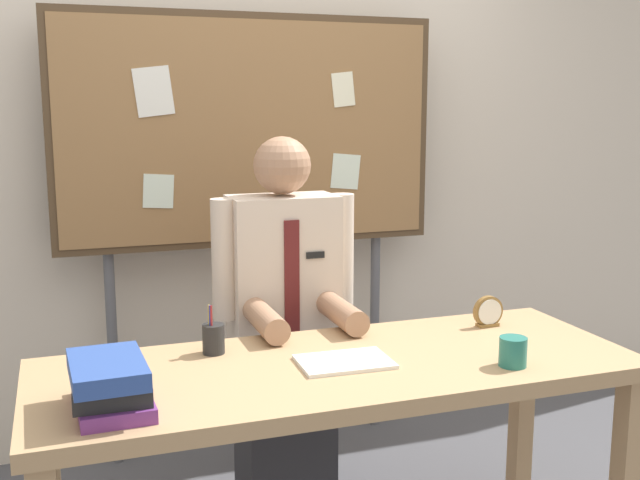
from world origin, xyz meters
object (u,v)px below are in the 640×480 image
Objects in this scene: book_stack at (111,385)px; pen_holder at (213,338)px; open_notebook at (344,362)px; coffee_mug at (513,352)px; desk at (339,390)px; person at (284,336)px; desk_clock at (488,313)px; bulletin_board at (250,137)px.

pen_holder is at bearing 46.88° from book_stack.
open_notebook is at bearing 10.96° from book_stack.
open_notebook is 0.51m from coffee_mug.
book_stack is (-0.69, -0.15, 0.16)m from desk.
desk_clock is (0.63, -0.41, 0.14)m from person.
pen_holder is (-0.35, -0.88, -0.59)m from bulletin_board.
bulletin_board reaches higher than desk_clock.
pen_holder is (-0.83, 0.41, 0.00)m from coffee_mug.
person is (0.00, 0.60, -0.00)m from desk.
book_stack is at bearing -169.04° from open_notebook.
desk_clock is 0.69× the size of pen_holder.
open_notebook is (0.70, 0.13, -0.06)m from book_stack.
person is 0.54m from pen_holder.
desk is 0.72m from book_stack.
book_stack is at bearing -165.71° from desk_clock.
book_stack is 1.94× the size of pen_holder.
coffee_mug reaches higher than open_notebook.
desk is at bearing 12.68° from book_stack.
desk is 0.54m from coffee_mug.
bulletin_board is at bearing 68.48° from pen_holder.
person reaches higher than desk_clock.
desk is 6.61× the size of open_notebook.
bulletin_board reaches higher than pen_holder.
bulletin_board is (-0.00, 1.09, 0.73)m from desk.
desk is at bearing -90.00° from person.
bulletin_board is 21.27× the size of coffee_mug.
bulletin_board reaches higher than open_notebook.
desk_clock reaches higher than desk.
person is at bearing 47.48° from book_stack.
coffee_mug is at bearing -21.53° from open_notebook.
pen_holder is at bearing 147.47° from open_notebook.
desk_clock is 0.98m from pen_holder.
pen_holder reaches higher than open_notebook.
book_stack is 3.44× the size of coffee_mug.
book_stack is 1.11× the size of open_notebook.
open_notebook is 2.52× the size of desk_clock.
desk is 5.98× the size of book_stack.
pen_holder is (-0.35, 0.21, 0.14)m from desk.
book_stack is 1.36m from desk_clock.
bulletin_board is at bearing 61.10° from book_stack.
coffee_mug is at bearing -26.53° from pen_holder.
pen_holder is at bearing -131.94° from person.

